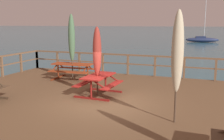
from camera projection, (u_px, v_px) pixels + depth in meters
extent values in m
plane|color=#2D5B6B|center=(104.00, 125.00, 9.22)|extent=(600.00, 600.00, 0.00)
cube|color=brown|center=(104.00, 114.00, 9.14)|extent=(13.28, 10.30, 0.84)
cube|color=brown|center=(141.00, 56.00, 13.48)|extent=(12.98, 0.09, 0.08)
cube|color=brown|center=(141.00, 65.00, 13.56)|extent=(12.98, 0.07, 0.06)
cube|color=brown|center=(37.00, 60.00, 15.86)|extent=(0.10, 0.10, 1.05)
cube|color=brown|center=(57.00, 61.00, 15.35)|extent=(0.10, 0.10, 1.05)
cube|color=brown|center=(79.00, 62.00, 14.84)|extent=(0.10, 0.10, 1.05)
cube|color=brown|center=(103.00, 63.00, 14.33)|extent=(0.10, 0.10, 1.05)
cube|color=brown|center=(128.00, 65.00, 13.83)|extent=(0.10, 0.10, 1.05)
cube|color=brown|center=(155.00, 66.00, 13.32)|extent=(0.10, 0.10, 1.05)
cube|color=brown|center=(184.00, 68.00, 12.81)|extent=(0.10, 0.10, 1.05)
cube|color=brown|center=(216.00, 70.00, 12.31)|extent=(0.10, 0.10, 1.05)
cube|color=brown|center=(2.00, 67.00, 13.23)|extent=(0.10, 0.10, 1.05)
cube|color=brown|center=(21.00, 63.00, 14.54)|extent=(0.10, 0.10, 1.05)
cube|color=brown|center=(37.00, 60.00, 15.86)|extent=(0.10, 0.10, 1.05)
cube|color=#993819|center=(72.00, 64.00, 12.73)|extent=(1.99, 0.89, 0.05)
cube|color=#993819|center=(67.00, 72.00, 12.25)|extent=(1.96, 0.41, 0.04)
cube|color=#993819|center=(77.00, 68.00, 13.31)|extent=(1.96, 0.41, 0.04)
cube|color=maroon|center=(58.00, 77.00, 13.08)|extent=(0.17, 1.40, 0.06)
cylinder|color=maroon|center=(58.00, 71.00, 13.02)|extent=(0.07, 0.07, 0.74)
cylinder|color=maroon|center=(55.00, 67.00, 12.72)|extent=(0.10, 0.63, 0.37)
cylinder|color=maroon|center=(61.00, 65.00, 13.25)|extent=(0.10, 0.63, 0.37)
cube|color=maroon|center=(88.00, 79.00, 12.62)|extent=(0.17, 1.40, 0.06)
cylinder|color=maroon|center=(88.00, 72.00, 12.56)|extent=(0.07, 0.07, 0.74)
cylinder|color=maroon|center=(85.00, 69.00, 12.26)|extent=(0.10, 0.63, 0.37)
cylinder|color=maroon|center=(90.00, 67.00, 12.79)|extent=(0.10, 0.63, 0.37)
cube|color=maroon|center=(99.00, 76.00, 9.85)|extent=(0.80, 1.65, 0.05)
cube|color=maroon|center=(112.00, 85.00, 9.69)|extent=(0.32, 1.64, 0.04)
cube|color=maroon|center=(86.00, 82.00, 10.11)|extent=(0.32, 1.64, 0.04)
cube|color=maroon|center=(91.00, 98.00, 9.40)|extent=(1.40, 0.12, 0.06)
cylinder|color=maroon|center=(91.00, 89.00, 9.34)|extent=(0.07, 0.07, 0.74)
cylinder|color=maroon|center=(98.00, 84.00, 9.19)|extent=(0.63, 0.07, 0.37)
cylinder|color=maroon|center=(84.00, 83.00, 9.40)|extent=(0.63, 0.07, 0.37)
cube|color=maroon|center=(106.00, 90.00, 10.55)|extent=(1.40, 0.12, 0.06)
cylinder|color=maroon|center=(105.00, 82.00, 10.49)|extent=(0.07, 0.07, 0.74)
cylinder|color=maroon|center=(112.00, 77.00, 10.35)|extent=(0.63, 0.07, 0.37)
cylinder|color=maroon|center=(99.00, 76.00, 10.56)|extent=(0.63, 0.07, 0.37)
cylinder|color=#4C3828|center=(72.00, 49.00, 12.57)|extent=(0.06, 0.06, 2.97)
ellipsoid|color=#4C704C|center=(72.00, 38.00, 12.47)|extent=(0.32, 0.32, 2.25)
cylinder|color=#2D432D|center=(72.00, 41.00, 12.50)|extent=(0.21, 0.21, 0.05)
cone|color=#4C3828|center=(71.00, 16.00, 12.29)|extent=(0.10, 0.10, 0.14)
cylinder|color=#4C3828|center=(97.00, 63.00, 9.73)|extent=(0.06, 0.06, 2.44)
ellipsoid|color=#A33328|center=(97.00, 52.00, 9.66)|extent=(0.32, 0.32, 1.85)
cylinder|color=maroon|center=(97.00, 56.00, 9.68)|extent=(0.21, 0.21, 0.05)
cone|color=#4C3828|center=(97.00, 28.00, 9.50)|extent=(0.10, 0.10, 0.14)
cylinder|color=#4C3828|center=(177.00, 71.00, 6.96)|extent=(0.06, 0.06, 2.89)
ellipsoid|color=#CCB793|center=(178.00, 52.00, 6.87)|extent=(0.32, 0.32, 2.19)
cylinder|color=#7A6E58|center=(177.00, 58.00, 6.90)|extent=(0.21, 0.21, 0.05)
cone|color=#4C3828|center=(179.00, 13.00, 6.69)|extent=(0.10, 0.10, 0.14)
ellipsoid|color=navy|center=(202.00, 40.00, 49.36)|extent=(6.16, 2.39, 0.90)
cube|color=#202949|center=(201.00, 37.00, 49.34)|extent=(1.92, 1.30, 0.36)
cylinder|color=silver|center=(205.00, 19.00, 48.63)|extent=(0.10, 0.10, 7.00)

